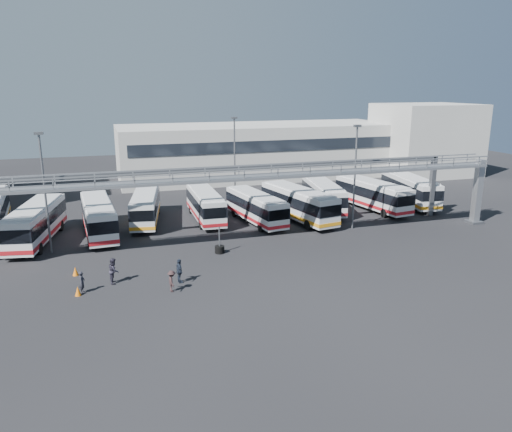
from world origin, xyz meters
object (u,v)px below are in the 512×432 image
object	(u,v)px
light_pole_mid	(355,172)
bus_7	(323,195)
bus_2	(98,216)
bus_6	(298,203)
light_pole_left	(44,187)
tire_stack	(220,249)
bus_5	(256,206)
pedestrian_b	(114,271)
pedestrian_d	(179,271)
cone_left	(78,291)
bus_4	(205,204)
pedestrian_a	(82,282)
pedestrian_c	(172,281)
bus_8	(373,194)
bus_3	(146,206)
light_pole_back	(235,155)
cone_right	(75,271)
bus_9	(410,189)

from	to	relation	value
light_pole_mid	bus_7	distance (m)	8.65
bus_2	bus_6	distance (m)	20.09
bus_2	bus_7	size ratio (longest dim) A/B	1.01
light_pole_left	tire_stack	world-z (taller)	light_pole_left
bus_5	bus_2	bearing A→B (deg)	170.83
tire_stack	pedestrian_b	bearing A→B (deg)	-154.94
pedestrian_d	cone_left	world-z (taller)	pedestrian_d
bus_2	cone_left	bearing A→B (deg)	-100.26
bus_4	pedestrian_a	size ratio (longest dim) A/B	6.72
bus_5	pedestrian_c	bearing A→B (deg)	-133.88
cone_left	tire_stack	world-z (taller)	tire_stack
bus_2	bus_8	size ratio (longest dim) A/B	1.00
bus_5	cone_left	size ratio (longest dim) A/B	15.82
bus_2	bus_4	xyz separation A→B (m)	(10.76, 2.34, -0.10)
bus_2	bus_3	distance (m)	5.70
pedestrian_c	bus_8	bearing A→B (deg)	-57.63
bus_5	pedestrian_d	world-z (taller)	bus_5
bus_7	pedestrian_b	bearing A→B (deg)	-137.11
light_pole_left	bus_5	world-z (taller)	light_pole_left
bus_2	bus_8	xyz separation A→B (m)	(29.89, 1.04, -0.01)
light_pole_back	bus_7	distance (m)	11.76
light_pole_back	pedestrian_a	world-z (taller)	light_pole_back
bus_2	light_pole_back	bearing A→B (deg)	27.33
light_pole_mid	bus_2	xyz separation A→B (m)	(-24.03, 5.26, -3.88)
bus_5	pedestrian_b	xyz separation A→B (m)	(-14.67, -12.49, -0.78)
bus_7	tire_stack	size ratio (longest dim) A/B	4.78
bus_6	cone_right	bearing A→B (deg)	-167.11
light_pole_left	tire_stack	size ratio (longest dim) A/B	4.41
light_pole_back	bus_9	world-z (taller)	light_pole_back
bus_4	bus_7	size ratio (longest dim) A/B	0.95
pedestrian_c	cone_right	size ratio (longest dim) A/B	2.25
cone_right	pedestrian_c	bearing A→B (deg)	-38.81
bus_3	tire_stack	world-z (taller)	bus_3
light_pole_left	pedestrian_c	size ratio (longest dim) A/B	6.71
pedestrian_c	pedestrian_d	size ratio (longest dim) A/B	0.85
light_pole_left	bus_6	xyz separation A→B (m)	(24.05, 3.59, -3.84)
light_pole_mid	pedestrian_a	world-z (taller)	light_pole_mid
light_pole_left	light_pole_mid	xyz separation A→B (m)	(28.00, -1.00, 0.00)
cone_left	light_pole_back	bearing A→B (deg)	53.81
bus_5	cone_right	world-z (taller)	bus_5
bus_5	tire_stack	distance (m)	10.32
cone_left	pedestrian_b	bearing A→B (deg)	33.41
bus_7	bus_8	world-z (taller)	bus_8
bus_5	pedestrian_a	distance (m)	21.70
bus_7	cone_right	bearing A→B (deg)	-143.94
light_pole_mid	bus_8	world-z (taller)	light_pole_mid
light_pole_left	bus_9	size ratio (longest dim) A/B	0.89
bus_4	pedestrian_a	bearing A→B (deg)	-125.27
light_pole_back	pedestrian_a	xyz separation A→B (m)	(-17.31, -23.63, -4.95)
light_pole_mid	cone_right	size ratio (longest dim) A/B	15.09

